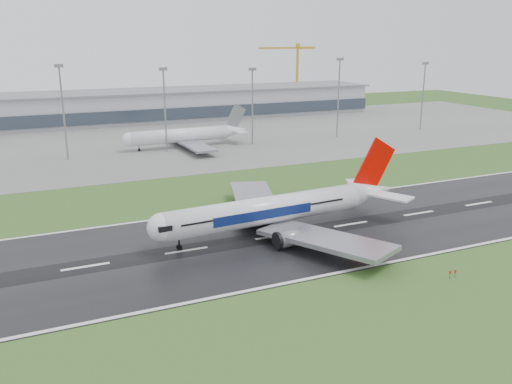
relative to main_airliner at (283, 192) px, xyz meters
name	(u,v)px	position (x,y,z in m)	size (l,w,h in m)	color
ground	(351,224)	(16.64, -2.67, -9.27)	(520.00, 520.00, 0.00)	#2F531E
runway	(351,224)	(16.64, -2.67, -9.22)	(400.00, 45.00, 0.10)	black
apron	(192,137)	(16.64, 122.33, -9.23)	(400.00, 130.00, 0.08)	slate
terminal	(159,105)	(16.64, 182.33, -1.77)	(240.00, 36.00, 15.00)	#999BA5
main_airliner	(283,192)	(0.00, 0.00, 0.00)	(62.12, 59.16, 18.34)	silver
parked_airliner	(184,128)	(7.43, 102.52, -1.46)	(52.74, 49.10, 15.46)	silver
tower_crane	(297,76)	(108.47, 197.33, 10.53)	(39.72, 2.17, 39.60)	gold
floodmast_1	(64,115)	(-37.81, 97.33, 6.94)	(0.64, 0.64, 32.43)	gray
floodmast_2	(165,112)	(-1.40, 97.33, 6.02)	(0.64, 0.64, 30.58)	gray
floodmast_3	(252,108)	(34.75, 97.33, 5.60)	(0.64, 0.64, 29.74)	gray
floodmast_4	(338,100)	(75.51, 97.33, 7.23)	(0.64, 0.64, 32.99)	gray
floodmast_5	(423,98)	(121.95, 97.33, 5.98)	(0.64, 0.64, 30.50)	gray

